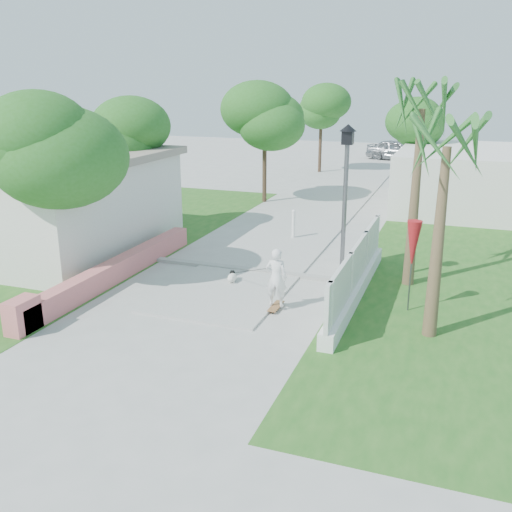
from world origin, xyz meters
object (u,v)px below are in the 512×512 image
at_px(skateboarder, 254,272).
at_px(bollard, 293,223).
at_px(street_lamp, 345,202).
at_px(parked_car, 398,150).
at_px(dog, 232,277).
at_px(patio_umbrella, 413,246).

bearing_deg(skateboarder, bollard, -87.46).
relative_size(street_lamp, parked_car, 1.01).
relative_size(street_lamp, skateboarder, 2.20).
distance_m(bollard, skateboarder, 5.90).
bearing_deg(dog, skateboarder, -57.03).
bearing_deg(bollard, street_lamp, -59.04).
bearing_deg(street_lamp, patio_umbrella, -27.76).
bearing_deg(patio_umbrella, skateboarder, -174.72).
distance_m(patio_umbrella, dog, 5.10).
bearing_deg(skateboarder, patio_umbrella, -178.43).
distance_m(skateboarder, parked_car, 28.80).
bearing_deg(skateboarder, dog, -41.21).
distance_m(bollard, dog, 5.19).
bearing_deg(skateboarder, street_lamp, -150.13).
xyz_separation_m(street_lamp, parked_car, (-1.70, 27.43, -1.67)).
xyz_separation_m(street_lamp, bollard, (-2.70, 4.50, -1.84)).
bearing_deg(bollard, parked_car, 87.50).
bearing_deg(dog, patio_umbrella, -23.44).
distance_m(street_lamp, dog, 3.77).
distance_m(bollard, patio_umbrella, 7.25).
bearing_deg(dog, street_lamp, -6.86).
height_order(skateboarder, parked_car, skateboarder).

